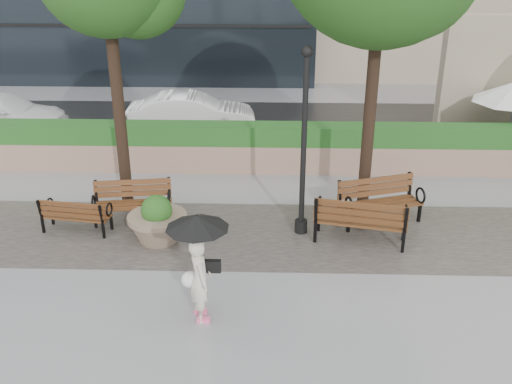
{
  "coord_description": "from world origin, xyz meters",
  "views": [
    {
      "loc": [
        -0.84,
        -8.32,
        6.02
      ],
      "look_at": [
        -1.19,
        2.87,
        1.1
      ],
      "focal_mm": 40.0,
      "sensor_mm": 36.0,
      "label": 1
    }
  ],
  "objects_px": {
    "car_right": "(192,114)",
    "bench_0": "(77,222)",
    "bench_3": "(379,210)",
    "car_left": "(3,113)",
    "lamppost": "(303,156)",
    "pedestrian": "(199,257)",
    "bench_2": "(360,229)",
    "bench_1": "(133,210)",
    "planter_left": "(158,224)"
  },
  "relations": [
    {
      "from": "bench_0",
      "to": "bench_3",
      "type": "relative_size",
      "value": 0.79
    },
    {
      "from": "bench_1",
      "to": "car_right",
      "type": "xyz_separation_m",
      "value": [
        0.49,
        6.67,
        0.42
      ]
    },
    {
      "from": "bench_0",
      "to": "planter_left",
      "type": "distance_m",
      "value": 1.96
    },
    {
      "from": "bench_1",
      "to": "planter_left",
      "type": "distance_m",
      "value": 1.22
    },
    {
      "from": "bench_1",
      "to": "bench_3",
      "type": "xyz_separation_m",
      "value": [
        5.73,
        0.14,
        0.02
      ]
    },
    {
      "from": "bench_3",
      "to": "lamppost",
      "type": "bearing_deg",
      "value": 179.26
    },
    {
      "from": "bench_0",
      "to": "pedestrian",
      "type": "height_order",
      "value": "pedestrian"
    },
    {
      "from": "bench_1",
      "to": "pedestrian",
      "type": "relative_size",
      "value": 0.95
    },
    {
      "from": "car_left",
      "to": "pedestrian",
      "type": "bearing_deg",
      "value": -138.72
    },
    {
      "from": "bench_3",
      "to": "car_left",
      "type": "relative_size",
      "value": 0.46
    },
    {
      "from": "bench_0",
      "to": "bench_3",
      "type": "height_order",
      "value": "bench_3"
    },
    {
      "from": "bench_0",
      "to": "lamppost",
      "type": "xyz_separation_m",
      "value": [
        5.05,
        0.12,
        1.59
      ]
    },
    {
      "from": "bench_2",
      "to": "bench_3",
      "type": "height_order",
      "value": "bench_2"
    },
    {
      "from": "pedestrian",
      "to": "lamppost",
      "type": "bearing_deg",
      "value": -47.4
    },
    {
      "from": "planter_left",
      "to": "bench_1",
      "type": "bearing_deg",
      "value": 128.8
    },
    {
      "from": "car_left",
      "to": "bench_0",
      "type": "bearing_deg",
      "value": -142.74
    },
    {
      "from": "bench_2",
      "to": "planter_left",
      "type": "relative_size",
      "value": 1.61
    },
    {
      "from": "lamppost",
      "to": "car_right",
      "type": "relative_size",
      "value": 0.98
    },
    {
      "from": "planter_left",
      "to": "car_left",
      "type": "bearing_deg",
      "value": 131.41
    },
    {
      "from": "bench_0",
      "to": "lamppost",
      "type": "relative_size",
      "value": 0.38
    },
    {
      "from": "bench_3",
      "to": "lamppost",
      "type": "relative_size",
      "value": 0.49
    },
    {
      "from": "bench_0",
      "to": "lamppost",
      "type": "bearing_deg",
      "value": -170.0
    },
    {
      "from": "bench_2",
      "to": "planter_left",
      "type": "bearing_deg",
      "value": 13.45
    },
    {
      "from": "bench_3",
      "to": "planter_left",
      "type": "bearing_deg",
      "value": 173.99
    },
    {
      "from": "car_right",
      "to": "pedestrian",
      "type": "bearing_deg",
      "value": -175.93
    },
    {
      "from": "car_left",
      "to": "pedestrian",
      "type": "distance_m",
      "value": 13.17
    },
    {
      "from": "lamppost",
      "to": "pedestrian",
      "type": "xyz_separation_m",
      "value": [
        -1.87,
        -3.23,
        -0.64
      ]
    },
    {
      "from": "bench_3",
      "to": "car_right",
      "type": "bearing_deg",
      "value": 110.42
    },
    {
      "from": "bench_1",
      "to": "bench_2",
      "type": "relative_size",
      "value": 0.9
    },
    {
      "from": "bench_3",
      "to": "planter_left",
      "type": "distance_m",
      "value": 5.09
    },
    {
      "from": "bench_2",
      "to": "pedestrian",
      "type": "distance_m",
      "value": 4.31
    },
    {
      "from": "lamppost",
      "to": "car_left",
      "type": "distance_m",
      "value": 12.31
    },
    {
      "from": "bench_2",
      "to": "bench_1",
      "type": "bearing_deg",
      "value": 2.85
    },
    {
      "from": "bench_0",
      "to": "bench_1",
      "type": "height_order",
      "value": "bench_1"
    },
    {
      "from": "bench_3",
      "to": "car_right",
      "type": "height_order",
      "value": "car_right"
    },
    {
      "from": "bench_0",
      "to": "car_left",
      "type": "xyz_separation_m",
      "value": [
        -4.87,
        7.31,
        0.4
      ]
    },
    {
      "from": "bench_2",
      "to": "car_left",
      "type": "relative_size",
      "value": 0.47
    },
    {
      "from": "planter_left",
      "to": "lamppost",
      "type": "distance_m",
      "value": 3.47
    },
    {
      "from": "bench_2",
      "to": "car_right",
      "type": "distance_m",
      "value": 8.85
    },
    {
      "from": "lamppost",
      "to": "pedestrian",
      "type": "relative_size",
      "value": 2.12
    },
    {
      "from": "planter_left",
      "to": "lamppost",
      "type": "bearing_deg",
      "value": 9.11
    },
    {
      "from": "bench_0",
      "to": "pedestrian",
      "type": "distance_m",
      "value": 4.55
    },
    {
      "from": "bench_1",
      "to": "car_left",
      "type": "xyz_separation_m",
      "value": [
        -6.03,
        6.75,
        0.36
      ]
    },
    {
      "from": "bench_1",
      "to": "bench_3",
      "type": "bearing_deg",
      "value": -6.61
    },
    {
      "from": "bench_0",
      "to": "car_right",
      "type": "bearing_deg",
      "value": -94.2
    },
    {
      "from": "car_right",
      "to": "bench_0",
      "type": "bearing_deg",
      "value": 162.81
    },
    {
      "from": "bench_3",
      "to": "bench_2",
      "type": "bearing_deg",
      "value": -139.06
    },
    {
      "from": "bench_3",
      "to": "pedestrian",
      "type": "distance_m",
      "value": 5.39
    },
    {
      "from": "bench_0",
      "to": "planter_left",
      "type": "xyz_separation_m",
      "value": [
        1.92,
        -0.38,
        0.18
      ]
    },
    {
      "from": "bench_1",
      "to": "planter_left",
      "type": "relative_size",
      "value": 1.44
    }
  ]
}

